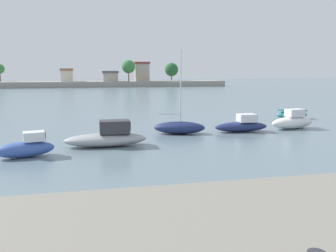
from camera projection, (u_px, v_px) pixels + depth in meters
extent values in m
ellipsoid|color=#3856A8|center=(25.00, 149.00, 19.89)|extent=(3.56, 1.96, 0.95)
cube|color=silver|center=(34.00, 136.00, 20.01)|extent=(1.38, 1.13, 0.56)
cube|color=black|center=(45.00, 135.00, 20.25)|extent=(0.26, 0.78, 0.39)
ellipsoid|color=#9E9EA3|center=(106.00, 140.00, 22.81)|extent=(5.59, 1.88, 0.90)
cube|color=#333338|center=(115.00, 127.00, 22.80)|extent=(2.03, 1.24, 0.86)
cube|color=black|center=(129.00, 125.00, 22.99)|extent=(0.09, 1.11, 0.60)
ellipsoid|color=navy|center=(179.00, 128.00, 27.32)|extent=(4.43, 2.56, 1.01)
cylinder|color=silver|center=(181.00, 86.00, 26.77)|extent=(0.10, 0.10, 5.77)
cylinder|color=#B7B7BC|center=(169.00, 114.00, 27.17)|extent=(1.63, 0.48, 0.08)
ellipsoid|color=navy|center=(241.00, 127.00, 28.25)|extent=(4.65, 1.48, 0.84)
cube|color=silver|center=(247.00, 118.00, 28.22)|extent=(1.48, 1.11, 0.66)
cube|color=black|center=(255.00, 117.00, 28.35)|extent=(0.09, 0.98, 0.46)
ellipsoid|color=white|center=(292.00, 123.00, 29.73)|extent=(4.47, 2.08, 1.08)
cube|color=silver|center=(295.00, 113.00, 29.65)|extent=(1.68, 1.21, 0.66)
cube|color=black|center=(302.00, 112.00, 29.92)|extent=(0.22, 0.88, 0.46)
ellipsoid|color=teal|center=(292.00, 115.00, 35.90)|extent=(3.57, 1.49, 0.84)
cube|color=#226367|center=(292.00, 110.00, 35.82)|extent=(2.86, 1.24, 0.15)
cube|color=gray|center=(84.00, 84.00, 107.54)|extent=(92.29, 11.54, 1.79)
cube|color=beige|center=(67.00, 76.00, 106.48)|extent=(3.48, 3.92, 3.37)
cube|color=#995B42|center=(67.00, 70.00, 106.15)|extent=(3.83, 4.31, 0.70)
cube|color=#B2A38E|center=(110.00, 77.00, 107.29)|extent=(4.66, 4.04, 2.60)
cube|color=#565156|center=(110.00, 72.00, 107.02)|extent=(5.12, 4.44, 0.70)
cube|color=#B2A38E|center=(142.00, 72.00, 111.19)|extent=(4.62, 3.08, 5.56)
cube|color=brown|center=(142.00, 63.00, 110.68)|extent=(5.08, 3.39, 0.70)
cylinder|color=brown|center=(171.00, 78.00, 114.84)|extent=(0.36, 0.36, 1.91)
sphere|color=#235B2D|center=(171.00, 70.00, 114.39)|extent=(4.56, 4.56, 4.56)
cylinder|color=brown|center=(129.00, 77.00, 108.35)|extent=(0.36, 0.36, 2.96)
sphere|color=#387A3D|center=(128.00, 67.00, 107.82)|extent=(4.30, 4.30, 4.30)
cylinder|color=brown|center=(0.00, 77.00, 104.00)|extent=(0.36, 0.36, 2.71)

